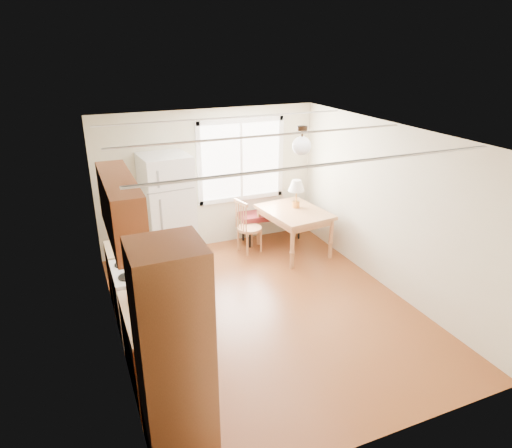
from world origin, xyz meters
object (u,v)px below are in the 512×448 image
bench (271,215)px  dining_table (294,216)px  refrigerator (168,209)px  chair (245,223)px

bench → dining_table: dining_table is taller
refrigerator → dining_table: (2.13, -0.52, -0.25)m
bench → chair: bearing=-146.3°
chair → refrigerator: bearing=157.5°
bench → chair: chair is taller
refrigerator → bench: (1.97, 0.10, -0.43)m
bench → dining_table: bearing=-68.7°
dining_table → chair: size_ratio=1.38×
refrigerator → dining_table: size_ratio=1.37×
refrigerator → bench: 2.02m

